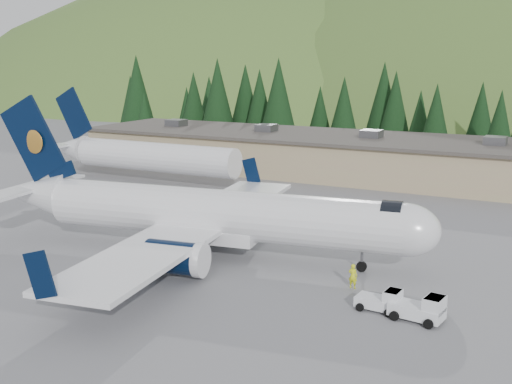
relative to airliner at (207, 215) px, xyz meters
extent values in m
plane|color=slate|center=(1.06, 0.15, -3.24)|extent=(600.00, 600.00, 0.00)
cylinder|color=white|center=(1.06, 0.15, 0.16)|extent=(28.29, 7.76, 3.76)
ellipsoid|color=white|center=(14.93, 2.17, 0.16)|extent=(5.39, 4.43, 3.76)
cylinder|color=black|center=(13.94, 2.03, 0.61)|extent=(1.83, 3.27, 3.10)
cone|color=white|center=(-15.78, -2.29, 0.56)|extent=(6.49, 4.59, 3.76)
cube|color=white|center=(0.07, 0.01, -1.42)|extent=(8.39, 4.32, 1.00)
cube|color=white|center=(-0.92, -0.13, -0.84)|extent=(10.35, 34.48, 0.35)
cube|color=black|center=(-4.86, 16.50, 0.46)|extent=(2.03, 0.44, 2.88)
cube|color=black|center=(0.04, -17.20, 0.46)|extent=(2.03, 0.44, 2.88)
cylinder|color=black|center=(-0.77, 5.76, -1.69)|extent=(4.49, 2.88, 2.30)
cylinder|color=white|center=(1.12, 6.03, -1.69)|extent=(0.95, 2.50, 2.44)
cube|color=white|center=(-0.77, 5.76, -1.14)|extent=(2.22, 0.56, 0.90)
cylinder|color=black|center=(0.91, -5.74, -1.69)|extent=(4.49, 2.88, 2.30)
cylinder|color=white|center=(2.79, -5.46, -1.69)|extent=(0.95, 2.50, 2.44)
cube|color=white|center=(0.91, -5.74, -1.14)|extent=(2.22, 0.56, 0.90)
cube|color=black|center=(-15.59, -2.27, 5.25)|extent=(6.17, 1.19, 7.35)
ellipsoid|color=gold|center=(-15.42, -2.04, 5.05)|extent=(1.99, 0.46, 1.98)
ellipsoid|color=gold|center=(-15.36, -2.43, 5.05)|extent=(1.99, 0.46, 1.98)
cube|color=black|center=(-13.01, -1.89, 2.65)|extent=(2.77, 0.65, 1.99)
cube|color=white|center=(-16.28, -2.37, 1.06)|extent=(4.38, 12.76, 0.22)
cylinder|color=slate|center=(11.96, 1.74, -2.34)|extent=(0.23, 0.23, 1.80)
cylinder|color=black|center=(11.96, 1.74, -2.86)|extent=(0.79, 0.39, 0.76)
cylinder|color=slate|center=(-2.30, 2.40, -2.24)|extent=(0.27, 0.27, 2.00)
cylinder|color=black|center=(-1.90, 2.46, -2.69)|extent=(1.14, 0.51, 1.10)
cylinder|color=black|center=(-2.70, 2.34, -2.69)|extent=(1.14, 0.51, 1.10)
cylinder|color=slate|center=(-1.52, -2.95, -2.24)|extent=(0.27, 0.27, 2.00)
cylinder|color=black|center=(-1.13, -2.90, -2.69)|extent=(1.14, 0.51, 1.10)
cylinder|color=black|center=(-1.92, -3.01, -2.69)|extent=(1.14, 0.51, 1.10)
cylinder|color=white|center=(-20.94, 22.15, -0.04)|extent=(22.00, 3.60, 3.60)
cone|color=white|center=(-34.94, 22.15, 0.16)|extent=(5.00, 3.60, 3.60)
cube|color=black|center=(-33.94, 22.15, 4.76)|extent=(5.82, 0.28, 6.89)
cube|color=white|center=(-34.94, 22.15, 0.76)|extent=(2.40, 11.00, 0.20)
cube|color=silver|center=(15.17, -4.75, -2.75)|extent=(2.79, 1.53, 0.63)
cube|color=silver|center=(16.07, -4.81, -2.21)|extent=(0.98, 1.32, 0.81)
cube|color=black|center=(16.07, -4.81, -1.85)|extent=(0.89, 1.22, 0.09)
cylinder|color=black|center=(16.12, -4.09, -2.99)|extent=(0.52, 0.23, 0.50)
cylinder|color=black|center=(16.02, -5.53, -2.99)|extent=(0.52, 0.23, 0.50)
cylinder|color=black|center=(14.32, -3.97, -2.99)|extent=(0.52, 0.23, 0.50)
cylinder|color=black|center=(14.22, -5.41, -2.99)|extent=(0.52, 0.23, 0.50)
cube|color=silver|center=(17.61, -5.16, -2.67)|extent=(3.27, 1.93, 0.72)
cube|color=silver|center=(18.64, -5.29, -2.05)|extent=(1.21, 1.57, 0.93)
cube|color=black|center=(18.64, -5.29, -1.64)|extent=(1.09, 1.45, 0.10)
cylinder|color=black|center=(18.74, -4.47, -2.95)|extent=(0.60, 0.30, 0.58)
cylinder|color=black|center=(18.53, -6.11, -2.95)|extent=(0.60, 0.30, 0.58)
cylinder|color=black|center=(16.69, -4.21, -2.95)|extent=(0.60, 0.30, 0.58)
cylinder|color=black|center=(16.48, -5.85, -2.95)|extent=(0.60, 0.30, 0.58)
cube|color=tan|center=(-3.94, 38.15, -0.84)|extent=(70.00, 16.00, 4.80)
cube|color=#47423D|center=(-3.94, 38.15, 1.71)|extent=(71.00, 17.00, 0.40)
cube|color=slate|center=(-28.94, 38.15, 2.36)|extent=(2.50, 2.50, 1.00)
cube|color=slate|center=(-13.94, 38.15, 2.36)|extent=(2.50, 2.50, 1.00)
cube|color=slate|center=(1.06, 38.15, 2.36)|extent=(2.50, 2.50, 1.00)
cube|color=slate|center=(16.06, 38.15, 2.36)|extent=(2.50, 2.50, 1.00)
imported|color=yellow|center=(12.50, -1.79, -2.40)|extent=(0.64, 0.44, 1.69)
cone|color=black|center=(-59.25, 65.96, 3.34)|extent=(4.83, 4.83, 9.88)
cone|color=black|center=(-55.63, 63.45, 5.72)|extent=(6.57, 6.57, 13.44)
cone|color=black|center=(-50.35, 58.75, 1.74)|extent=(3.66, 3.66, 7.48)
cone|color=black|center=(-45.05, 65.38, 2.17)|extent=(3.97, 3.97, 8.12)
cone|color=black|center=(-41.47, 68.00, 3.36)|extent=(4.84, 4.84, 9.90)
cone|color=black|center=(-38.32, 57.54, 3.98)|extent=(5.29, 5.29, 10.83)
cone|color=black|center=(-32.24, 55.80, 5.36)|extent=(6.31, 6.31, 12.91)
cone|color=black|center=(-29.45, 60.78, 4.77)|extent=(5.88, 5.88, 12.02)
cone|color=black|center=(-25.46, 58.54, 4.31)|extent=(5.54, 5.54, 11.33)
cone|color=black|center=(-20.50, 55.72, 5.43)|extent=(6.36, 6.36, 13.00)
cone|color=black|center=(-16.34, 63.91, 2.65)|extent=(4.32, 4.32, 8.83)
cone|color=black|center=(-11.01, 61.25, 3.66)|extent=(5.06, 5.06, 10.36)
cone|color=black|center=(-6.29, 68.10, 5.02)|extent=(6.06, 6.06, 12.40)
cone|color=black|center=(-3.64, 65.98, 4.19)|extent=(5.45, 5.45, 11.14)
cone|color=black|center=(1.29, 63.07, 2.49)|extent=(4.20, 4.20, 8.60)
cone|color=black|center=(4.76, 58.61, 3.23)|extent=(4.75, 4.75, 9.71)
cone|color=black|center=(10.71, 62.74, 3.37)|extent=(4.85, 4.85, 9.91)
cone|color=black|center=(14.48, 54.72, 2.92)|extent=(4.52, 4.52, 9.24)
ellipsoid|color=#406527|center=(-88.94, 170.15, -78.24)|extent=(336.00, 240.00, 240.00)
camera|label=1|loc=(25.56, -41.01, 11.99)|focal=45.00mm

